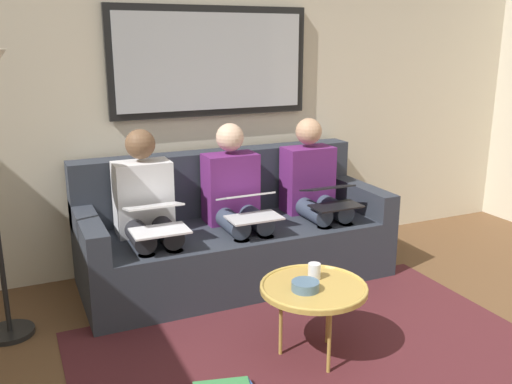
# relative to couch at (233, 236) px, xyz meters

# --- Properties ---
(wall_rear) EXTENTS (6.00, 0.12, 2.60)m
(wall_rear) POSITION_rel_couch_xyz_m (0.00, -0.48, 0.99)
(wall_rear) COLOR beige
(wall_rear) RESTS_ON ground_plane
(area_rug) EXTENTS (2.60, 1.80, 0.01)m
(area_rug) POSITION_rel_couch_xyz_m (0.00, 1.27, -0.31)
(area_rug) COLOR #4C1E23
(area_rug) RESTS_ON ground_plane
(couch) EXTENTS (2.20, 0.90, 0.90)m
(couch) POSITION_rel_couch_xyz_m (0.00, 0.00, 0.00)
(couch) COLOR #2D333D
(couch) RESTS_ON ground_plane
(framed_mirror) EXTENTS (1.54, 0.05, 0.80)m
(framed_mirror) POSITION_rel_couch_xyz_m (0.00, -0.39, 1.24)
(framed_mirror) COLOR black
(coffee_table) EXTENTS (0.58, 0.58, 0.44)m
(coffee_table) POSITION_rel_couch_xyz_m (0.02, 1.22, 0.10)
(coffee_table) COLOR tan
(coffee_table) RESTS_ON ground_plane
(cup) EXTENTS (0.07, 0.07, 0.09)m
(cup) POSITION_rel_couch_xyz_m (-0.03, 1.14, 0.16)
(cup) COLOR silver
(cup) RESTS_ON coffee_table
(bowl) EXTENTS (0.15, 0.15, 0.05)m
(bowl) POSITION_rel_couch_xyz_m (0.09, 1.24, 0.14)
(bowl) COLOR slate
(bowl) RESTS_ON coffee_table
(person_left) EXTENTS (0.38, 0.58, 1.14)m
(person_left) POSITION_rel_couch_xyz_m (-0.64, 0.07, 0.30)
(person_left) COLOR #66236B
(person_left) RESTS_ON couch
(laptop_black) EXTENTS (0.36, 0.32, 0.14)m
(laptop_black) POSITION_rel_couch_xyz_m (-0.64, 0.32, 0.31)
(laptop_black) COLOR black
(person_middle) EXTENTS (0.38, 0.58, 1.14)m
(person_middle) POSITION_rel_couch_xyz_m (0.00, 0.07, 0.30)
(person_middle) COLOR #66236B
(person_middle) RESTS_ON couch
(laptop_silver) EXTENTS (0.35, 0.36, 0.16)m
(laptop_silver) POSITION_rel_couch_xyz_m (0.00, 0.31, 0.32)
(laptop_silver) COLOR silver
(person_right) EXTENTS (0.38, 0.58, 1.14)m
(person_right) POSITION_rel_couch_xyz_m (0.64, 0.07, 0.30)
(person_right) COLOR silver
(person_right) RESTS_ON couch
(laptop_white) EXTENTS (0.35, 0.37, 0.16)m
(laptop_white) POSITION_rel_couch_xyz_m (0.64, 0.31, 0.32)
(laptop_white) COLOR white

